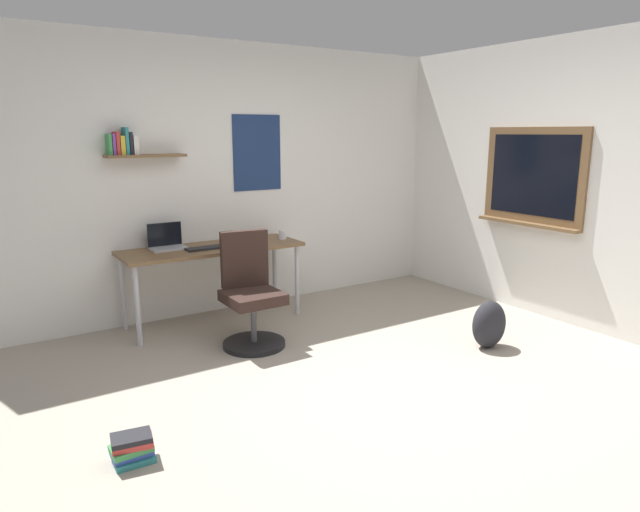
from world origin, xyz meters
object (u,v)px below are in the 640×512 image
laptop (167,243)px  coffee_mug (282,234)px  desk (212,254)px  office_chair (251,297)px  computer_mouse (235,244)px  book_stack_on_floor (132,448)px  backpack (489,324)px  keyboard (207,248)px

laptop → coffee_mug: (1.10, -0.16, -0.01)m
desk → office_chair: office_chair is taller
office_chair → computer_mouse: (0.16, 0.63, 0.33)m
office_chair → computer_mouse: bearing=76.0°
office_chair → laptop: (-0.41, 0.84, 0.37)m
book_stack_on_floor → computer_mouse: bearing=51.6°
computer_mouse → book_stack_on_floor: size_ratio=0.44×
coffee_mug → backpack: 2.12m
office_chair → laptop: 1.01m
laptop → backpack: size_ratio=0.78×
office_chair → computer_mouse: size_ratio=9.13×
desk → office_chair: 0.75m
desk → keyboard: bearing=-138.7°
book_stack_on_floor → keyboard: bearing=57.4°
desk → book_stack_on_floor: (-1.27, -1.92, -0.57)m
desk → computer_mouse: computer_mouse is taller
desk → backpack: bearing=-47.9°
office_chair → laptop: bearing=116.0°
office_chair → computer_mouse: 0.73m
laptop → computer_mouse: laptop is taller
keyboard → computer_mouse: (0.28, 0.00, 0.01)m
office_chair → keyboard: bearing=101.1°
backpack → keyboard: bearing=134.6°
office_chair → desk: bearing=93.3°
backpack → laptop: bearing=135.7°
desk → book_stack_on_floor: bearing=-123.4°
laptop → coffee_mug: laptop is taller
laptop → office_chair: bearing=-64.0°
coffee_mug → book_stack_on_floor: coffee_mug is taller
keyboard → computer_mouse: size_ratio=3.56×
desk → office_chair: (0.04, -0.70, -0.24)m
coffee_mug → book_stack_on_floor: (-1.99, -1.90, -0.69)m
computer_mouse → backpack: size_ratio=0.26×
laptop → computer_mouse: (0.57, -0.21, -0.04)m
laptop → book_stack_on_floor: laptop is taller
keyboard → backpack: 2.54m
office_chair → laptop: size_ratio=3.06×
laptop → keyboard: bearing=-36.5°
desk → backpack: size_ratio=4.14×
computer_mouse → coffee_mug: coffee_mug is taller
desk → laptop: size_ratio=5.34×
desk → laptop: (-0.37, 0.14, 0.12)m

